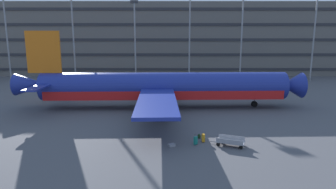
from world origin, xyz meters
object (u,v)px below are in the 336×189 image
backpack_navy (198,136)px  baggage_cart (229,141)px  airliner (160,87)px  suitcase_black (202,138)px  suitcase_small (194,140)px  suitcase_upright (171,145)px

backpack_navy → baggage_cart: 3.39m
airliner → suitcase_black: airliner is taller
suitcase_small → backpack_navy: (0.53, 1.76, -0.19)m
suitcase_black → baggage_cart: 2.64m
baggage_cart → backpack_navy: bearing=143.6°
suitcase_upright → backpack_navy: 3.53m
suitcase_upright → baggage_cart: 5.52m
suitcase_upright → backpack_navy: (2.79, 2.15, 0.13)m
airliner → backpack_navy: size_ratio=75.89×
airliner → suitcase_black: (4.38, -14.33, -2.63)m
suitcase_black → suitcase_upright: (-3.08, -1.17, -0.30)m
baggage_cart → airliner: bearing=113.9°
backpack_navy → baggage_cart: size_ratio=0.16×
suitcase_small → suitcase_upright: suitcase_small is taller
suitcase_upright → baggage_cart: (5.51, 0.14, 0.31)m
suitcase_black → backpack_navy: (-0.29, 0.98, -0.17)m
suitcase_black → suitcase_small: bearing=-136.2°
airliner → suitcase_black: bearing=-73.0°
airliner → baggage_cart: size_ratio=12.50×
suitcase_small → baggage_cart: size_ratio=0.31×
airliner → baggage_cart: 17.00m
suitcase_black → backpack_navy: suitcase_black is taller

